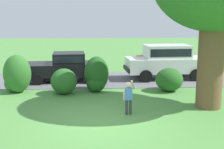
{
  "coord_description": "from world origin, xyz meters",
  "views": [
    {
      "loc": [
        -0.14,
        -9.62,
        3.53
      ],
      "look_at": [
        0.5,
        2.98,
        1.1
      ],
      "focal_mm": 49.01,
      "sensor_mm": 36.0,
      "label": 1
    }
  ],
  "objects_px": {
    "child_thrower": "(129,95)",
    "parked_suv": "(167,60)",
    "parked_sedan": "(65,66)",
    "frisbee": "(140,56)"
  },
  "relations": [
    {
      "from": "parked_sedan",
      "to": "child_thrower",
      "type": "bearing_deg",
      "value": -64.41
    },
    {
      "from": "parked_sedan",
      "to": "child_thrower",
      "type": "height_order",
      "value": "parked_sedan"
    },
    {
      "from": "child_thrower",
      "to": "frisbee",
      "type": "height_order",
      "value": "frisbee"
    },
    {
      "from": "parked_suv",
      "to": "child_thrower",
      "type": "relative_size",
      "value": 3.73
    },
    {
      "from": "parked_suv",
      "to": "child_thrower",
      "type": "bearing_deg",
      "value": -113.93
    },
    {
      "from": "parked_sedan",
      "to": "frisbee",
      "type": "height_order",
      "value": "frisbee"
    },
    {
      "from": "parked_sedan",
      "to": "frisbee",
      "type": "xyz_separation_m",
      "value": [
        3.29,
        -5.66,
        1.25
      ]
    },
    {
      "from": "parked_sedan",
      "to": "frisbee",
      "type": "bearing_deg",
      "value": -59.82
    },
    {
      "from": "parked_sedan",
      "to": "parked_suv",
      "type": "distance_m",
      "value": 5.7
    },
    {
      "from": "child_thrower",
      "to": "parked_suv",
      "type": "bearing_deg",
      "value": 66.07
    }
  ]
}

